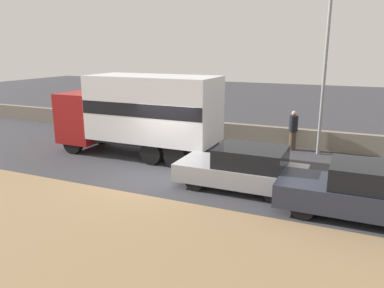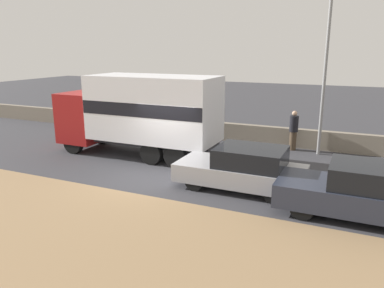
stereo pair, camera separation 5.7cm
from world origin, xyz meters
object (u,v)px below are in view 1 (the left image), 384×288
(street_lamp, at_px, (326,51))
(box_truck, at_px, (141,111))
(car_sedan_second, at_px, (363,191))
(pedestrian, at_px, (293,130))
(car_hatchback, at_px, (244,168))

(street_lamp, relative_size, box_truck, 1.09)
(car_sedan_second, height_order, pedestrian, pedestrian)
(box_truck, xyz_separation_m, car_hatchback, (5.22, -2.11, -1.25))
(pedestrian, bearing_deg, car_sedan_second, -65.67)
(box_truck, distance_m, pedestrian, 7.00)
(street_lamp, xyz_separation_m, pedestrian, (-1.18, 0.27, -3.54))
(car_sedan_second, distance_m, pedestrian, 7.19)
(street_lamp, relative_size, pedestrian, 4.28)
(box_truck, height_order, pedestrian, box_truck)
(car_hatchback, bearing_deg, box_truck, -22.01)
(car_hatchback, distance_m, car_sedan_second, 3.71)
(box_truck, relative_size, pedestrian, 3.94)
(street_lamp, distance_m, car_hatchback, 6.91)
(street_lamp, height_order, pedestrian, street_lamp)
(car_hatchback, distance_m, pedestrian, 5.81)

